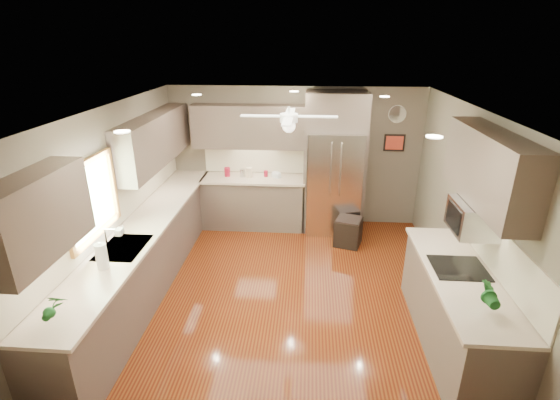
# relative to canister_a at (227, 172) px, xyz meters

# --- Properties ---
(floor) EXTENTS (5.00, 5.00, 0.00)m
(floor) POSITION_rel_canister_a_xyz_m (1.20, -2.23, -1.02)
(floor) COLOR #481409
(floor) RESTS_ON ground
(ceiling) EXTENTS (5.00, 5.00, 0.00)m
(ceiling) POSITION_rel_canister_a_xyz_m (1.20, -2.23, 1.48)
(ceiling) COLOR white
(ceiling) RESTS_ON ground
(wall_back) EXTENTS (4.50, 0.00, 4.50)m
(wall_back) POSITION_rel_canister_a_xyz_m (1.20, 0.27, 0.23)
(wall_back) COLOR #645A4C
(wall_back) RESTS_ON ground
(wall_front) EXTENTS (4.50, 0.00, 4.50)m
(wall_front) POSITION_rel_canister_a_xyz_m (1.20, -4.73, 0.23)
(wall_front) COLOR #645A4C
(wall_front) RESTS_ON ground
(wall_left) EXTENTS (0.00, 5.00, 5.00)m
(wall_left) POSITION_rel_canister_a_xyz_m (-1.05, -2.23, 0.23)
(wall_left) COLOR #645A4C
(wall_left) RESTS_ON ground
(wall_right) EXTENTS (0.00, 5.00, 5.00)m
(wall_right) POSITION_rel_canister_a_xyz_m (3.45, -2.23, 0.23)
(wall_right) COLOR #645A4C
(wall_right) RESTS_ON ground
(canister_a) EXTENTS (0.14, 0.14, 0.17)m
(canister_a) POSITION_rel_canister_a_xyz_m (0.00, 0.00, 0.00)
(canister_a) COLOR maroon
(canister_a) RESTS_ON back_run
(canister_b) EXTENTS (0.11, 0.11, 0.14)m
(canister_b) POSITION_rel_canister_a_xyz_m (0.28, -0.01, -0.01)
(canister_b) COLOR silver
(canister_b) RESTS_ON back_run
(canister_c) EXTENTS (0.11, 0.11, 0.18)m
(canister_c) POSITION_rel_canister_a_xyz_m (0.40, -0.04, 0.01)
(canister_c) COLOR beige
(canister_c) RESTS_ON back_run
(canister_d) EXTENTS (0.08, 0.08, 0.11)m
(canister_d) POSITION_rel_canister_a_xyz_m (0.70, 0.02, -0.02)
(canister_d) COLOR maroon
(canister_d) RESTS_ON back_run
(soap_bottle) EXTENTS (0.08, 0.08, 0.17)m
(soap_bottle) POSITION_rel_canister_a_xyz_m (-0.87, -2.47, 0.01)
(soap_bottle) COLOR white
(soap_bottle) RESTS_ON left_run
(potted_plant_left) EXTENTS (0.19, 0.15, 0.33)m
(potted_plant_left) POSITION_rel_canister_a_xyz_m (-0.74, -4.11, 0.08)
(potted_plant_left) COLOR #164E1C
(potted_plant_left) RESTS_ON left_run
(potted_plant_right) EXTENTS (0.18, 0.15, 0.33)m
(potted_plant_right) POSITION_rel_canister_a_xyz_m (3.12, -3.65, 0.08)
(potted_plant_right) COLOR #164E1C
(potted_plant_right) RESTS_ON right_run
(bowl) EXTENTS (0.23, 0.23, 0.05)m
(bowl) POSITION_rel_canister_a_xyz_m (0.89, -0.03, -0.06)
(bowl) COLOR beige
(bowl) RESTS_ON back_run
(left_run) EXTENTS (0.65, 4.70, 1.45)m
(left_run) POSITION_rel_canister_a_xyz_m (-0.75, -2.08, -0.54)
(left_run) COLOR #4A3B35
(left_run) RESTS_ON ground
(back_run) EXTENTS (1.85, 0.65, 1.45)m
(back_run) POSITION_rel_canister_a_xyz_m (0.48, -0.03, -0.54)
(back_run) COLOR #4A3B35
(back_run) RESTS_ON ground
(uppers) EXTENTS (4.50, 4.70, 0.95)m
(uppers) POSITION_rel_canister_a_xyz_m (0.46, -1.52, 0.85)
(uppers) COLOR #4A3B35
(uppers) RESTS_ON wall_left
(window) EXTENTS (0.05, 1.12, 0.92)m
(window) POSITION_rel_canister_a_xyz_m (-1.02, -2.73, 0.53)
(window) COLOR #BFF2B2
(window) RESTS_ON wall_left
(sink) EXTENTS (0.50, 0.70, 0.32)m
(sink) POSITION_rel_canister_a_xyz_m (-0.73, -2.73, -0.11)
(sink) COLOR silver
(sink) RESTS_ON left_run
(refrigerator) EXTENTS (1.06, 0.75, 2.45)m
(refrigerator) POSITION_rel_canister_a_xyz_m (1.90, -0.07, 0.17)
(refrigerator) COLOR silver
(refrigerator) RESTS_ON ground
(right_run) EXTENTS (0.70, 2.20, 1.45)m
(right_run) POSITION_rel_canister_a_xyz_m (3.13, -3.03, -0.54)
(right_run) COLOR #4A3B35
(right_run) RESTS_ON ground
(microwave) EXTENTS (0.43, 0.55, 0.34)m
(microwave) POSITION_rel_canister_a_xyz_m (3.23, -2.78, 0.46)
(microwave) COLOR silver
(microwave) RESTS_ON wall_right
(ceiling_fan) EXTENTS (1.18, 1.18, 0.32)m
(ceiling_fan) POSITION_rel_canister_a_xyz_m (1.20, -1.93, 1.31)
(ceiling_fan) COLOR white
(ceiling_fan) RESTS_ON ceiling
(recessed_lights) EXTENTS (2.84, 3.14, 0.01)m
(recessed_lights) POSITION_rel_canister_a_xyz_m (1.16, -1.83, 1.47)
(recessed_lights) COLOR white
(recessed_lights) RESTS_ON ceiling
(wall_clock) EXTENTS (0.30, 0.03, 0.30)m
(wall_clock) POSITION_rel_canister_a_xyz_m (2.95, 0.25, 1.03)
(wall_clock) COLOR white
(wall_clock) RESTS_ON wall_back
(framed_print) EXTENTS (0.36, 0.03, 0.30)m
(framed_print) POSITION_rel_canister_a_xyz_m (2.95, 0.25, 0.53)
(framed_print) COLOR black
(framed_print) RESTS_ON wall_back
(stool) EXTENTS (0.51, 0.51, 0.48)m
(stool) POSITION_rel_canister_a_xyz_m (2.15, -0.67, -0.78)
(stool) COLOR black
(stool) RESTS_ON ground
(paper_towel) EXTENTS (0.12, 0.12, 0.31)m
(paper_towel) POSITION_rel_canister_a_xyz_m (-0.74, -3.20, 0.06)
(paper_towel) COLOR white
(paper_towel) RESTS_ON left_run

